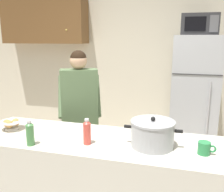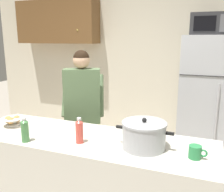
{
  "view_description": "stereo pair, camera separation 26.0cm",
  "coord_description": "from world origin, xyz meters",
  "px_view_note": "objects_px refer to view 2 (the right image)",
  "views": [
    {
      "loc": [
        0.67,
        -1.9,
        1.76
      ],
      "look_at": [
        0.0,
        0.55,
        1.17
      ],
      "focal_mm": 40.43,
      "sensor_mm": 36.0,
      "label": 1
    },
    {
      "loc": [
        0.91,
        -1.82,
        1.76
      ],
      "look_at": [
        0.0,
        0.55,
        1.17
      ],
      "focal_mm": 40.43,
      "sensor_mm": 36.0,
      "label": 2
    }
  ],
  "objects_px": {
    "refrigerator": "(203,101)",
    "microwave": "(210,24)",
    "person_near_pot": "(83,103)",
    "bottle_mid_counter": "(79,131)",
    "bread_bowl": "(13,121)",
    "bottle_near_edge": "(25,130)",
    "coffee_mug": "(195,152)",
    "cooking_pot": "(144,135)"
  },
  "relations": [
    {
      "from": "refrigerator",
      "to": "coffee_mug",
      "type": "bearing_deg",
      "value": -90.17
    },
    {
      "from": "bread_bowl",
      "to": "bottle_mid_counter",
      "type": "bearing_deg",
      "value": -8.89
    },
    {
      "from": "cooking_pot",
      "to": "bottle_mid_counter",
      "type": "relative_size",
      "value": 2.13
    },
    {
      "from": "refrigerator",
      "to": "cooking_pot",
      "type": "height_order",
      "value": "refrigerator"
    },
    {
      "from": "person_near_pot",
      "to": "bottle_mid_counter",
      "type": "bearing_deg",
      "value": -64.03
    },
    {
      "from": "person_near_pot",
      "to": "bottle_mid_counter",
      "type": "relative_size",
      "value": 7.61
    },
    {
      "from": "bread_bowl",
      "to": "bottle_mid_counter",
      "type": "distance_m",
      "value": 0.81
    },
    {
      "from": "person_near_pot",
      "to": "bread_bowl",
      "type": "relative_size",
      "value": 7.42
    },
    {
      "from": "bread_bowl",
      "to": "bottle_near_edge",
      "type": "height_order",
      "value": "bottle_near_edge"
    },
    {
      "from": "coffee_mug",
      "to": "bottle_near_edge",
      "type": "distance_m",
      "value": 1.34
    },
    {
      "from": "cooking_pot",
      "to": "bottle_mid_counter",
      "type": "bearing_deg",
      "value": -169.2
    },
    {
      "from": "refrigerator",
      "to": "person_near_pot",
      "type": "height_order",
      "value": "refrigerator"
    },
    {
      "from": "bottle_near_edge",
      "to": "bottle_mid_counter",
      "type": "relative_size",
      "value": 0.97
    },
    {
      "from": "bottle_mid_counter",
      "to": "cooking_pot",
      "type": "bearing_deg",
      "value": 10.8
    },
    {
      "from": "coffee_mug",
      "to": "bottle_mid_counter",
      "type": "height_order",
      "value": "bottle_mid_counter"
    },
    {
      "from": "bottle_mid_counter",
      "to": "refrigerator",
      "type": "bearing_deg",
      "value": 65.35
    },
    {
      "from": "person_near_pot",
      "to": "refrigerator",
      "type": "bearing_deg",
      "value": 41.09
    },
    {
      "from": "person_near_pot",
      "to": "coffee_mug",
      "type": "relative_size",
      "value": 12.41
    },
    {
      "from": "bread_bowl",
      "to": "bottle_mid_counter",
      "type": "height_order",
      "value": "bottle_mid_counter"
    },
    {
      "from": "microwave",
      "to": "bread_bowl",
      "type": "xyz_separation_m",
      "value": [
        -1.71,
        -1.82,
        -0.96
      ]
    },
    {
      "from": "coffee_mug",
      "to": "bread_bowl",
      "type": "relative_size",
      "value": 0.6
    },
    {
      "from": "cooking_pot",
      "to": "bottle_mid_counter",
      "type": "distance_m",
      "value": 0.52
    },
    {
      "from": "refrigerator",
      "to": "microwave",
      "type": "relative_size",
      "value": 3.73
    },
    {
      "from": "bottle_mid_counter",
      "to": "person_near_pot",
      "type": "bearing_deg",
      "value": 115.97
    },
    {
      "from": "microwave",
      "to": "bottle_near_edge",
      "type": "height_order",
      "value": "microwave"
    },
    {
      "from": "refrigerator",
      "to": "cooking_pot",
      "type": "relative_size",
      "value": 3.93
    },
    {
      "from": "microwave",
      "to": "bread_bowl",
      "type": "relative_size",
      "value": 2.19
    },
    {
      "from": "microwave",
      "to": "bottle_mid_counter",
      "type": "bearing_deg",
      "value": -114.9
    },
    {
      "from": "microwave",
      "to": "refrigerator",
      "type": "bearing_deg",
      "value": 90.07
    },
    {
      "from": "cooking_pot",
      "to": "bottle_near_edge",
      "type": "distance_m",
      "value": 0.97
    },
    {
      "from": "microwave",
      "to": "person_near_pot",
      "type": "relative_size",
      "value": 0.3
    },
    {
      "from": "person_near_pot",
      "to": "bottle_near_edge",
      "type": "relative_size",
      "value": 7.87
    },
    {
      "from": "bottle_near_edge",
      "to": "refrigerator",
      "type": "bearing_deg",
      "value": 57.7
    },
    {
      "from": "refrigerator",
      "to": "bottle_mid_counter",
      "type": "xyz_separation_m",
      "value": [
        -0.9,
        -1.97,
        0.13
      ]
    },
    {
      "from": "microwave",
      "to": "bottle_mid_counter",
      "type": "xyz_separation_m",
      "value": [
        -0.9,
        -1.95,
        -0.91
      ]
    },
    {
      "from": "cooking_pot",
      "to": "person_near_pot",
      "type": "bearing_deg",
      "value": 141.36
    },
    {
      "from": "bottle_near_edge",
      "to": "bottle_mid_counter",
      "type": "height_order",
      "value": "bottle_mid_counter"
    },
    {
      "from": "refrigerator",
      "to": "bottle_near_edge",
      "type": "bearing_deg",
      "value": -122.3
    },
    {
      "from": "microwave",
      "to": "bottle_near_edge",
      "type": "relative_size",
      "value": 2.32
    },
    {
      "from": "microwave",
      "to": "cooking_pot",
      "type": "bearing_deg",
      "value": -101.98
    },
    {
      "from": "refrigerator",
      "to": "coffee_mug",
      "type": "distance_m",
      "value": 1.92
    },
    {
      "from": "cooking_pot",
      "to": "bottle_near_edge",
      "type": "relative_size",
      "value": 2.21
    }
  ]
}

